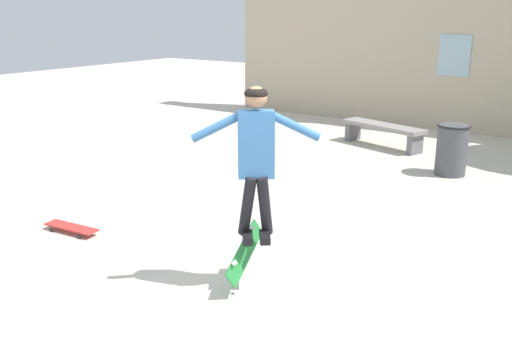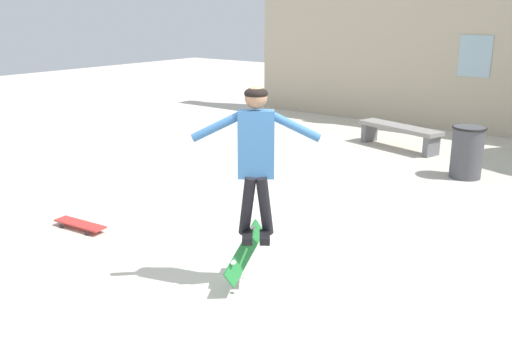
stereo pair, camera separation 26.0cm
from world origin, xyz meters
TOP-DOWN VIEW (x-y plane):
  - ground_plane at (0.00, 0.00)m, footprint 40.00×40.00m
  - park_bench at (-1.53, 6.53)m, footprint 1.86×0.92m
  - trash_bin at (0.21, 5.28)m, footprint 0.55×0.55m
  - skater at (-0.17, 0.08)m, footprint 1.02×0.81m
  - skateboard_flipping at (-0.27, 0.03)m, footprint 0.25×0.77m
  - skateboard_resting at (-2.90, -0.06)m, footprint 0.78×0.28m

SIDE VIEW (x-z plane):
  - ground_plane at x=0.00m, z-range 0.00..0.00m
  - skateboard_resting at x=-2.90m, z-range 0.03..0.11m
  - park_bench at x=-1.53m, z-range 0.11..0.57m
  - skateboard_flipping at x=-0.27m, z-range 0.12..0.61m
  - trash_bin at x=0.21m, z-range 0.02..0.88m
  - skater at x=-0.17m, z-range 0.66..2.17m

